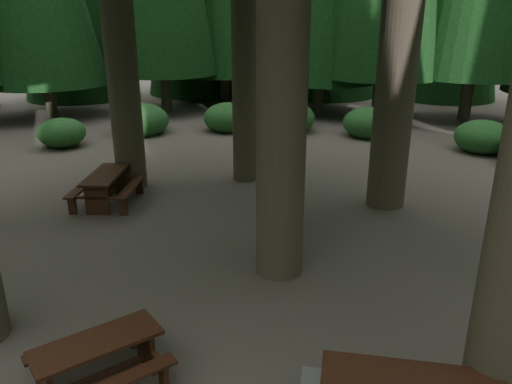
% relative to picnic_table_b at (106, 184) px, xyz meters
% --- Properties ---
extents(ground, '(80.00, 80.00, 0.00)m').
position_rel_picnic_table_b_xyz_m(ground, '(4.08, -2.17, -0.51)').
color(ground, '#4C443E').
rests_on(ground, ground).
extents(picnic_table_b, '(1.86, 2.10, 0.77)m').
position_rel_picnic_table_b_xyz_m(picnic_table_b, '(0.00, 0.00, 0.00)').
color(picnic_table_b, '#321B0F').
rests_on(picnic_table_b, ground).
extents(picnic_table_e, '(1.92, 1.98, 0.67)m').
position_rel_picnic_table_b_xyz_m(picnic_table_e, '(3.53, -5.53, -0.07)').
color(picnic_table_e, '#321B0F').
rests_on(picnic_table_e, ground).
extents(shrub_ring, '(23.86, 24.64, 1.49)m').
position_rel_picnic_table_b_xyz_m(shrub_ring, '(4.78, -1.42, -0.11)').
color(shrub_ring, '#1B4F28').
rests_on(shrub_ring, ground).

